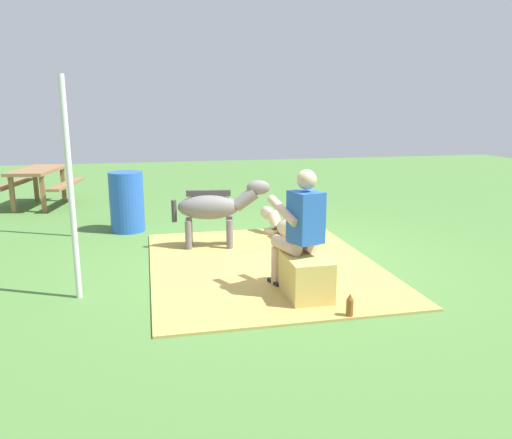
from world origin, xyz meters
TOP-DOWN VIEW (x-y plane):
  - ground_plane at (0.00, 0.00)m, footprint 24.00×24.00m
  - hay_patch at (-0.16, 0.14)m, footprint 3.49×2.74m
  - hay_bale at (-1.28, -0.04)m, footprint 0.64×0.42m
  - person_seated at (-1.12, -0.01)m, footprint 0.72×0.53m
  - pony_standing at (0.73, 0.61)m, footprint 0.43×1.34m
  - pony_lying at (0.83, -0.55)m, footprint 1.33×0.80m
  - soda_bottle at (-1.85, -0.28)m, footprint 0.07×0.07m
  - water_barrel at (2.01, 1.83)m, footprint 0.53×0.53m
  - tent_pole_left at (-0.77, 2.24)m, footprint 0.06×0.06m
  - tent_pole_right at (1.86, 2.64)m, footprint 0.06×0.06m
  - picnic_bench at (4.38, 3.58)m, footprint 1.71×1.55m

SIDE VIEW (x-z plane):
  - ground_plane at x=0.00m, z-range 0.00..0.00m
  - hay_patch at x=-0.16m, z-range 0.00..0.02m
  - soda_bottle at x=-1.85m, z-range 0.00..0.24m
  - pony_lying at x=0.83m, z-range -0.02..0.40m
  - hay_bale at x=-1.28m, z-range 0.00..0.44m
  - water_barrel at x=2.01m, z-range 0.00..0.94m
  - picnic_bench at x=4.38m, z-range 0.20..0.95m
  - pony_standing at x=0.73m, z-range 0.11..1.05m
  - person_seated at x=-1.12m, z-range 0.06..1.38m
  - tent_pole_left at x=-0.77m, z-range 0.00..2.22m
  - tent_pole_right at x=1.86m, z-range 0.00..2.22m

